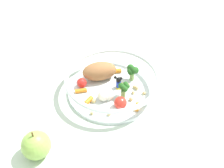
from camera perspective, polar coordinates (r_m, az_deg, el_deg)
ground_plane at (r=0.74m, az=0.03°, el=-1.50°), size 2.40×2.40×0.00m
food_container at (r=0.71m, az=-0.41°, el=0.27°), size 0.26×0.26×0.06m
loose_apple at (r=0.60m, az=-16.21°, el=-12.66°), size 0.06×0.06×0.08m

